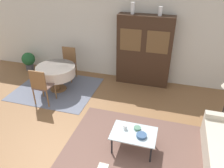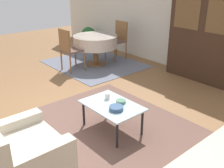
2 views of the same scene
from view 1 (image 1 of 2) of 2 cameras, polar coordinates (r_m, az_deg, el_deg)
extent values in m
plane|color=brown|center=(4.56, -7.77, -18.69)|extent=(14.00, 14.00, 0.00)
cube|color=beige|center=(6.81, 3.73, 12.15)|extent=(10.00, 0.06, 2.70)
cube|color=brown|center=(4.72, 6.30, -16.46)|extent=(2.90, 2.17, 0.01)
cube|color=slate|center=(6.80, -14.25, -1.20)|extent=(2.34, 2.00, 0.01)
cylinder|color=black|center=(4.47, -0.07, -15.81)|extent=(0.04, 0.04, 0.40)
cylinder|color=black|center=(4.38, 10.09, -17.59)|extent=(0.04, 0.04, 0.40)
cylinder|color=black|center=(4.80, 1.58, -11.87)|extent=(0.04, 0.04, 0.40)
cylinder|color=black|center=(4.72, 10.87, -13.40)|extent=(0.04, 0.04, 0.40)
cube|color=silver|center=(4.43, 5.71, -12.71)|extent=(0.89, 0.60, 0.02)
cube|color=#382316|center=(6.58, 8.36, 8.48)|extent=(1.59, 0.39, 2.09)
cube|color=brown|center=(6.34, 4.85, 11.37)|extent=(0.60, 0.01, 0.63)
cube|color=brown|center=(6.24, 11.83, 10.55)|extent=(0.60, 0.01, 0.63)
cylinder|color=brown|center=(6.76, -13.81, -1.17)|extent=(0.48, 0.48, 0.03)
cylinder|color=brown|center=(6.66, -14.02, 0.38)|extent=(0.14, 0.14, 0.45)
cylinder|color=beige|center=(6.49, -14.42, 3.27)|extent=(1.09, 1.09, 0.30)
cylinder|color=beige|center=(6.43, -14.57, 4.34)|extent=(1.10, 1.10, 0.03)
cylinder|color=brown|center=(6.40, -17.67, -1.32)|extent=(0.04, 0.04, 0.47)
cylinder|color=brown|center=(6.20, -14.53, -1.88)|extent=(0.04, 0.04, 0.47)
cylinder|color=brown|center=(6.12, -19.65, -3.17)|extent=(0.04, 0.04, 0.47)
cylinder|color=brown|center=(5.91, -16.42, -3.83)|extent=(0.04, 0.04, 0.47)
cube|color=brown|center=(6.03, -17.43, -0.45)|extent=(0.44, 0.44, 0.04)
cube|color=brown|center=(5.76, -18.86, 0.92)|extent=(0.44, 0.04, 0.50)
cylinder|color=brown|center=(6.93, -10.68, 2.12)|extent=(0.04, 0.04, 0.47)
cylinder|color=brown|center=(7.11, -13.60, 2.52)|extent=(0.04, 0.04, 0.47)
cylinder|color=brown|center=(7.25, -9.30, 3.55)|extent=(0.04, 0.04, 0.47)
cylinder|color=brown|center=(7.42, -12.14, 3.90)|extent=(0.04, 0.04, 0.47)
cube|color=brown|center=(7.07, -11.64, 4.91)|extent=(0.44, 0.44, 0.04)
cube|color=brown|center=(7.12, -11.14, 7.54)|extent=(0.44, 0.04, 0.50)
cylinder|color=black|center=(5.81, 26.11, -9.51)|extent=(0.28, 0.28, 0.02)
cylinder|color=black|center=(5.52, 27.31, -5.22)|extent=(0.03, 0.03, 1.03)
cylinder|color=white|center=(4.47, 3.44, -11.14)|extent=(0.07, 0.07, 0.09)
cylinder|color=#33517A|center=(4.35, 7.70, -13.20)|extent=(0.20, 0.20, 0.06)
cylinder|color=#4C7A60|center=(4.50, 6.64, -11.40)|extent=(0.14, 0.14, 0.04)
cylinder|color=white|center=(6.32, 5.43, 19.13)|extent=(0.11, 0.11, 0.31)
cylinder|color=white|center=(6.23, 12.51, 18.11)|extent=(0.11, 0.11, 0.24)
cylinder|color=#4C4C51|center=(8.26, -20.64, 4.24)|extent=(0.27, 0.27, 0.22)
sphere|color=#235B2D|center=(8.15, -21.01, 6.13)|extent=(0.45, 0.45, 0.45)
camera|label=2|loc=(2.61, 66.85, -19.11)|focal=42.00mm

